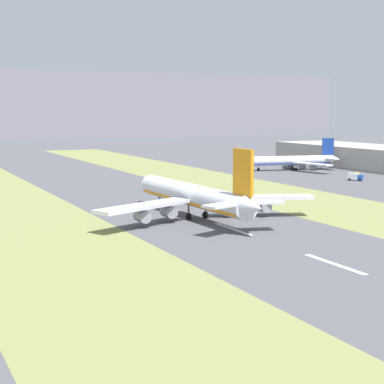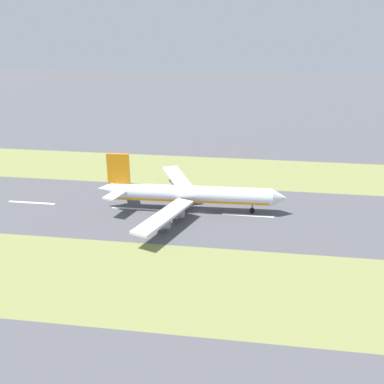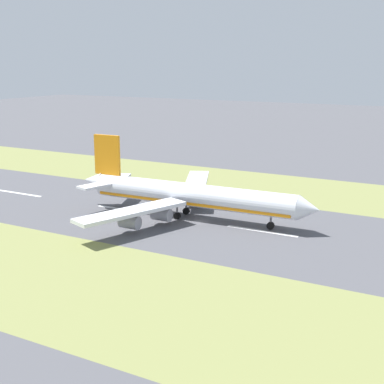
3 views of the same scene
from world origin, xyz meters
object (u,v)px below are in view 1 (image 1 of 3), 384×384
object	(u,v)px
airplane_parked_apron	(293,161)
apron_car	(356,175)
terminal_building	(358,156)
service_truck	(355,177)
airplane_main_jet	(195,196)

from	to	relation	value
airplane_parked_apron	apron_car	distance (m)	39.11
terminal_building	service_truck	bearing A→B (deg)	-130.80
terminal_building	service_truck	size ratio (longest dim) A/B	16.46
terminal_building	airplane_main_jet	bearing A→B (deg)	-143.44
service_truck	apron_car	bearing A→B (deg)	48.05
airplane_main_jet	service_truck	size ratio (longest dim) A/B	10.94
terminal_building	service_truck	distance (m)	71.07
airplane_main_jet	apron_car	world-z (taller)	airplane_main_jet
airplane_main_jet	terminal_building	bearing A→B (deg)	36.56
airplane_main_jet	airplane_parked_apron	distance (m)	146.98
apron_car	airplane_main_jet	bearing A→B (deg)	-149.02
airplane_main_jet	terminal_building	distance (m)	182.80
terminal_building	airplane_parked_apron	xyz separation A→B (m)	(-43.58, -4.29, -0.86)
airplane_main_jet	airplane_parked_apron	xyz separation A→B (m)	(103.24, 104.60, -1.44)
apron_car	terminal_building	bearing A→B (deg)	49.50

